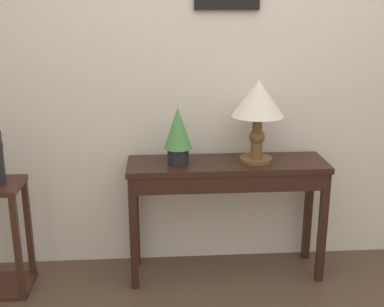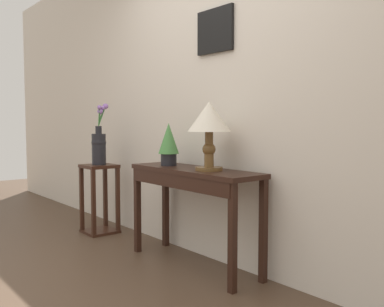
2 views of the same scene
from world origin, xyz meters
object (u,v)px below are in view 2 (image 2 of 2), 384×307
(console_table, at_px, (191,184))
(flower_vase_tall, at_px, (99,144))
(potted_plant_on_console, at_px, (169,142))
(table_lamp, at_px, (209,122))
(pedestal_stand_left, at_px, (100,199))

(console_table, bearing_deg, flower_vase_tall, -176.93)
(potted_plant_on_console, bearing_deg, table_lamp, 1.96)
(flower_vase_tall, bearing_deg, console_table, 3.07)
(console_table, height_order, table_lamp, table_lamp)
(potted_plant_on_console, distance_m, flower_vase_tall, 1.05)
(pedestal_stand_left, xyz_separation_m, flower_vase_tall, (0.00, 0.00, 0.54))
(table_lamp, xyz_separation_m, pedestal_stand_left, (-1.52, -0.10, -0.75))
(table_lamp, height_order, flower_vase_tall, flower_vase_tall)
(potted_plant_on_console, height_order, pedestal_stand_left, potted_plant_on_console)
(potted_plant_on_console, distance_m, pedestal_stand_left, 1.20)
(table_lamp, distance_m, potted_plant_on_console, 0.50)
(table_lamp, height_order, pedestal_stand_left, table_lamp)
(table_lamp, xyz_separation_m, potted_plant_on_console, (-0.47, -0.02, -0.16))
(potted_plant_on_console, bearing_deg, flower_vase_tall, -175.73)
(pedestal_stand_left, bearing_deg, potted_plant_on_console, 4.41)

